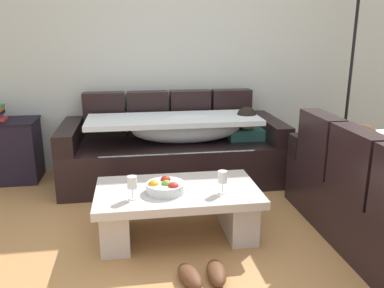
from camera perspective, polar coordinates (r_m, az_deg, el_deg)
name	(u,v)px	position (r m, az deg, el deg)	size (l,w,h in m)	color
ground_plane	(201,264)	(2.78, 1.24, -16.81)	(14.00, 14.00, 0.00)	#B37E4A
back_wall	(167,46)	(4.48, -3.54, 13.85)	(9.00, 0.10, 2.70)	#B6BFBD
couch_along_wall	(176,149)	(4.12, -2.30, -0.66)	(2.22, 0.92, 0.88)	black
coffee_table	(178,206)	(3.02, -2.08, -8.88)	(1.20, 0.68, 0.38)	beige
fruit_bowl	(165,187)	(2.89, -3.84, -6.14)	(0.28, 0.28, 0.10)	silver
wine_glass_near_left	(132,183)	(2.78, -8.55, -5.58)	(0.07, 0.07, 0.17)	silver
wine_glass_near_right	(223,178)	(2.86, 4.39, -4.84)	(0.07, 0.07, 0.17)	silver
side_cabinet	(3,151)	(4.52, -25.41, -0.89)	(0.72, 0.44, 0.64)	black
floor_lamp	(349,69)	(4.58, 21.50, 9.92)	(0.33, 0.31, 1.95)	black
pair_of_shoes	(203,274)	(2.61, 1.61, -18.14)	(0.33, 0.30, 0.09)	#59331E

